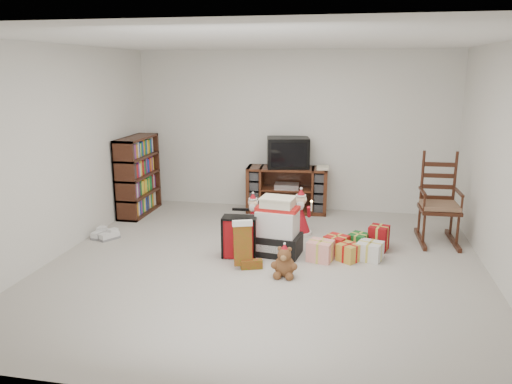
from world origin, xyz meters
TOP-DOWN VIEW (x-y plane):
  - room at (0.00, 0.00)m, footprint 5.01×5.01m
  - tv_stand at (-0.05, 2.25)m, footprint 1.28×0.52m
  - bookshelf at (-2.31, 1.71)m, footprint 0.33×0.98m
  - rocking_chair at (2.08, 1.27)m, footprint 0.52×0.82m
  - gift_pile at (0.09, 0.37)m, footprint 0.61×0.47m
  - red_suitcase at (-0.34, 0.18)m, footprint 0.40×0.23m
  - stocking at (-0.23, -0.14)m, footprint 0.29×0.20m
  - teddy_bear at (0.27, -0.29)m, footprint 0.23×0.20m
  - santa_figurine at (0.28, 1.18)m, footprint 0.31×0.30m
  - mrs_claus_figurine at (-0.37, 1.13)m, footprint 0.27×0.26m
  - sneaker_pair at (-2.27, 0.48)m, footprint 0.36×0.29m
  - gift_cluster at (1.00, 0.49)m, footprint 0.70×0.98m
  - crt_television at (-0.04, 2.26)m, footprint 0.71×0.57m

SIDE VIEW (x-z plane):
  - sneaker_pair at x=-2.27m, z-range 0.00..0.10m
  - gift_cluster at x=1.00m, z-range 0.00..0.24m
  - teddy_bear at x=0.27m, z-range -0.02..0.32m
  - mrs_claus_figurine at x=-0.37m, z-range -0.07..0.50m
  - santa_figurine at x=0.28m, z-range -0.07..0.57m
  - red_suitcase at x=-0.34m, z-range -0.04..0.55m
  - stocking at x=-0.23m, z-range 0.00..0.57m
  - gift_pile at x=0.09m, z-range -0.04..0.66m
  - tv_stand at x=-0.05m, z-range 0.00..0.72m
  - rocking_chair at x=2.08m, z-range -0.19..1.03m
  - bookshelf at x=-2.31m, z-range -0.02..1.18m
  - crt_television at x=-0.04m, z-range 0.71..1.18m
  - room at x=0.00m, z-range -0.01..2.51m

